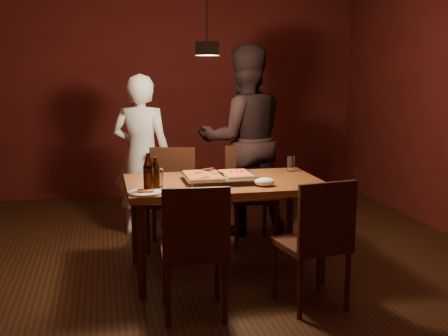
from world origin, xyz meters
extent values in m
plane|color=#371E0F|center=(0.00, 0.00, 0.00)|extent=(6.00, 6.00, 0.00)
plane|color=#541613|center=(0.00, 3.00, 1.40)|extent=(5.00, 0.00, 5.00)
plane|color=#541613|center=(0.00, -3.00, 1.40)|extent=(5.00, 0.00, 5.00)
cube|color=brown|center=(0.13, 0.01, 0.72)|extent=(1.50, 0.90, 0.05)
cylinder|color=#38190F|center=(-0.54, -0.36, 0.35)|extent=(0.06, 0.06, 0.70)
cylinder|color=#38190F|center=(0.80, -0.36, 0.35)|extent=(0.06, 0.06, 0.70)
cylinder|color=#38190F|center=(-0.54, 0.38, 0.35)|extent=(0.06, 0.06, 0.70)
cylinder|color=#38190F|center=(0.80, 0.38, 0.35)|extent=(0.06, 0.06, 0.70)
cube|color=#38190F|center=(-0.20, 0.74, 0.43)|extent=(0.51, 0.51, 0.04)
cube|color=#38190F|center=(-0.16, 0.92, 0.67)|extent=(0.41, 0.13, 0.45)
cube|color=#38190F|center=(0.54, 0.73, 0.43)|extent=(0.43, 0.43, 0.04)
cube|color=#38190F|center=(0.55, 0.92, 0.67)|extent=(0.42, 0.04, 0.45)
cube|color=#38190F|center=(-0.22, -0.68, 0.43)|extent=(0.44, 0.44, 0.04)
cube|color=#38190F|center=(-0.23, -0.87, 0.67)|extent=(0.42, 0.06, 0.45)
cube|color=#38190F|center=(0.58, -0.70, 0.43)|extent=(0.48, 0.48, 0.04)
cube|color=#38190F|center=(0.61, -0.89, 0.67)|extent=(0.42, 0.10, 0.45)
cube|color=silver|center=(0.09, -0.01, 0.77)|extent=(0.59, 0.50, 0.05)
cube|color=maroon|center=(-0.04, -0.02, 0.81)|extent=(0.27, 0.42, 0.02)
cube|color=gold|center=(0.23, -0.01, 0.81)|extent=(0.23, 0.35, 0.02)
cylinder|color=black|center=(-0.47, -0.27, 0.84)|extent=(0.07, 0.07, 0.18)
cone|color=black|center=(-0.47, -0.27, 0.98)|extent=(0.07, 0.07, 0.10)
cylinder|color=black|center=(-0.42, -0.22, 0.83)|extent=(0.06, 0.06, 0.15)
cone|color=black|center=(-0.42, -0.22, 0.95)|extent=(0.06, 0.06, 0.09)
cylinder|color=silver|center=(-0.39, -0.10, 0.82)|extent=(0.08, 0.08, 0.13)
cylinder|color=silver|center=(0.77, 0.29, 0.81)|extent=(0.06, 0.06, 0.13)
cylinder|color=white|center=(-0.50, -0.32, 0.76)|extent=(0.24, 0.24, 0.02)
cube|color=gold|center=(-0.50, -0.32, 0.77)|extent=(0.10, 0.09, 0.01)
ellipsoid|color=white|center=(0.38, -0.25, 0.78)|extent=(0.15, 0.11, 0.06)
imported|color=silver|center=(-0.42, 1.21, 0.78)|extent=(0.66, 0.55, 1.56)
imported|color=black|center=(0.57, 1.14, 0.92)|extent=(0.91, 0.72, 1.83)
cylinder|color=black|center=(0.00, 0.00, 1.75)|extent=(0.18, 0.18, 0.10)
camera|label=1|loc=(-0.77, -4.14, 1.60)|focal=45.00mm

